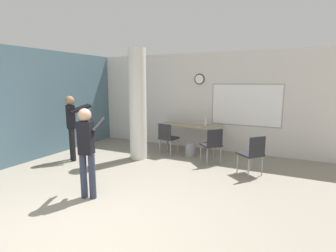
% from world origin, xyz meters
% --- Properties ---
extents(ground_plane, '(24.00, 24.00, 0.00)m').
position_xyz_m(ground_plane, '(0.00, 0.00, 0.00)').
color(ground_plane, gray).
extents(wall_left_accent, '(0.12, 7.00, 2.80)m').
position_xyz_m(wall_left_accent, '(-3.50, 2.50, 1.40)').
color(wall_left_accent, slate).
rests_on(wall_left_accent, ground_plane).
extents(wall_back, '(8.00, 0.15, 2.80)m').
position_xyz_m(wall_back, '(0.03, 5.06, 1.40)').
color(wall_back, silver).
rests_on(wall_back, ground_plane).
extents(support_pillar, '(0.44, 0.44, 2.80)m').
position_xyz_m(support_pillar, '(-1.14, 3.29, 1.40)').
color(support_pillar, silver).
rests_on(support_pillar, ground_plane).
extents(folding_table, '(1.79, 0.60, 0.76)m').
position_xyz_m(folding_table, '(-0.20, 4.56, 0.70)').
color(folding_table, tan).
rests_on(folding_table, ground_plane).
extents(bottle_on_table, '(0.06, 0.06, 0.24)m').
position_xyz_m(bottle_on_table, '(0.25, 4.55, 0.85)').
color(bottle_on_table, silver).
rests_on(bottle_on_table, folding_table).
extents(waste_bin, '(0.27, 0.27, 0.36)m').
position_xyz_m(waste_bin, '(0.02, 4.04, 0.18)').
color(waste_bin, gray).
rests_on(waste_bin, ground_plane).
extents(chair_mid_room, '(0.62, 0.62, 0.87)m').
position_xyz_m(chair_mid_room, '(1.73, 3.26, 0.51)').
color(chair_mid_room, '#232328').
rests_on(chair_mid_room, ground_plane).
extents(chair_table_left, '(0.50, 0.50, 0.87)m').
position_xyz_m(chair_table_left, '(-0.61, 3.91, 0.51)').
color(chair_table_left, '#232328').
rests_on(chair_table_left, ground_plane).
extents(chair_table_right, '(0.62, 0.62, 0.87)m').
position_xyz_m(chair_table_right, '(0.72, 3.69, 0.51)').
color(chair_table_right, '#232328').
rests_on(chair_table_right, ground_plane).
extents(person_playing_front, '(0.46, 0.62, 1.55)m').
position_xyz_m(person_playing_front, '(-0.63, 0.90, 0.91)').
color(person_playing_front, '#2D3347').
rests_on(person_playing_front, ground_plane).
extents(person_watching_back, '(0.59, 0.65, 1.63)m').
position_xyz_m(person_watching_back, '(-2.53, 2.42, 0.96)').
color(person_watching_back, black).
rests_on(person_watching_back, ground_plane).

